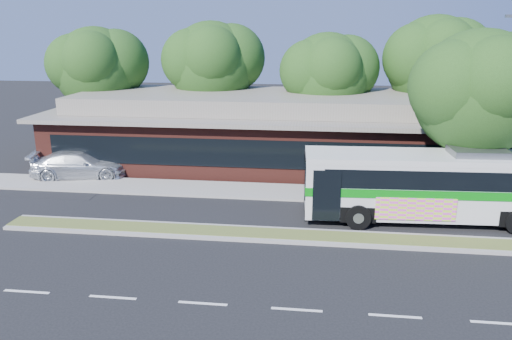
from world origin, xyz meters
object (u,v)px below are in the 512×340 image
object	(u,v)px
lamp_post	(512,106)
sedan	(79,165)
sidewalk_tree	(487,90)
transit_bus	(442,181)

from	to	relation	value
lamp_post	sedan	xyz separation A→B (m)	(-22.85, 1.80, -4.11)
sedan	sidewalk_tree	distance (m)	22.14
lamp_post	sedan	distance (m)	23.28
lamp_post	sedan	bearing A→B (deg)	175.50
transit_bus	sidewalk_tree	distance (m)	4.88
transit_bus	sedan	size ratio (longest dim) A/B	2.25
sidewalk_tree	lamp_post	bearing A→B (deg)	21.88
sidewalk_tree	transit_bus	bearing A→B (deg)	-134.67
lamp_post	sidewalk_tree	bearing A→B (deg)	-158.12
sedan	sidewalk_tree	size ratio (longest dim) A/B	0.64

